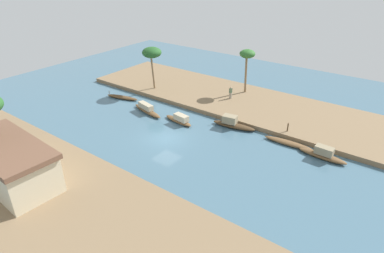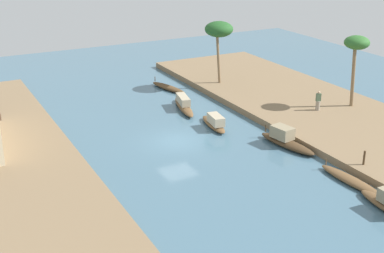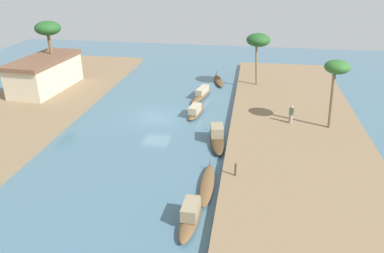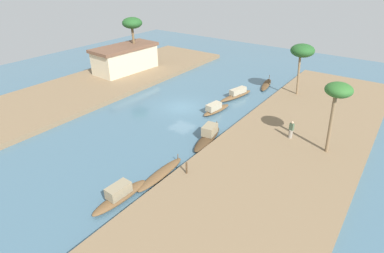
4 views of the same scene
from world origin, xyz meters
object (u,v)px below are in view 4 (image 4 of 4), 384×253
(sampan_with_red_awning, at_px, (237,94))
(sampan_midstream, at_px, (266,85))
(sampan_downstream_large, at_px, (120,195))
(palm_tree_left_far, at_px, (302,51))
(sampan_with_tall_canopy, at_px, (215,109))
(riverside_building, at_px, (125,58))
(sampan_foreground, at_px, (208,136))
(mooring_post, at_px, (187,168))
(sampan_upstream_small, at_px, (161,174))
(palm_tree_left_near, at_px, (338,93))
(palm_tree_right_tall, at_px, (132,24))
(person_on_near_bank, at_px, (291,131))

(sampan_with_red_awning, distance_m, sampan_midstream, 5.92)
(sampan_with_red_awning, height_order, sampan_downstream_large, sampan_downstream_large)
(sampan_downstream_large, xyz_separation_m, palm_tree_left_far, (24.86, -3.43, 5.17))
(sampan_with_tall_canopy, relative_size, riverside_building, 0.43)
(sampan_foreground, distance_m, mooring_post, 6.02)
(mooring_post, bearing_deg, sampan_downstream_large, 153.10)
(sampan_midstream, xyz_separation_m, riverside_building, (-7.13, 18.67, 2.13))
(sampan_upstream_small, bearing_deg, sampan_with_tall_canopy, 10.44)
(sampan_foreground, xyz_separation_m, riverside_building, (9.22, 20.17, 1.85))
(sampan_foreground, height_order, mooring_post, mooring_post)
(sampan_midstream, distance_m, palm_tree_left_far, 7.23)
(sampan_with_tall_canopy, relative_size, palm_tree_left_near, 0.70)
(sampan_with_red_awning, distance_m, sampan_foreground, 10.94)
(sampan_midstream, height_order, sampan_foreground, sampan_foreground)
(sampan_with_tall_canopy, height_order, sampan_downstream_large, sampan_downstream_large)
(riverside_building, bearing_deg, palm_tree_left_far, -73.39)
(sampan_with_tall_canopy, relative_size, palm_tree_left_far, 0.70)
(sampan_midstream, xyz_separation_m, mooring_post, (-22.07, -3.32, 0.80))
(sampan_upstream_small, height_order, palm_tree_left_near, palm_tree_left_near)
(sampan_with_tall_canopy, bearing_deg, palm_tree_left_far, -23.65)
(sampan_upstream_small, relative_size, palm_tree_left_far, 0.86)
(mooring_post, height_order, palm_tree_left_near, palm_tree_left_near)
(sampan_with_tall_canopy, bearing_deg, sampan_upstream_small, -159.59)
(sampan_with_red_awning, xyz_separation_m, sampan_upstream_small, (-17.17, -2.80, -0.22))
(mooring_post, bearing_deg, sampan_with_red_awning, 15.75)
(palm_tree_right_tall, bearing_deg, sampan_with_red_awning, -91.69)
(sampan_midstream, relative_size, sampan_downstream_large, 1.06)
(sampan_with_tall_canopy, xyz_separation_m, sampan_foreground, (-5.54, -2.65, 0.05))
(sampan_with_tall_canopy, bearing_deg, mooring_post, -150.34)
(sampan_foreground, height_order, riverside_building, riverside_building)
(riverside_building, bearing_deg, sampan_downstream_large, -131.19)
(sampan_downstream_large, bearing_deg, mooring_post, -24.78)
(sampan_with_red_awning, height_order, riverside_building, riverside_building)
(sampan_midstream, relative_size, mooring_post, 5.19)
(riverside_building, bearing_deg, palm_tree_right_tall, 2.14)
(person_on_near_bank, height_order, palm_tree_right_tall, palm_tree_right_tall)
(palm_tree_left_far, bearing_deg, mooring_post, 176.80)
(sampan_upstream_small, xyz_separation_m, riverside_building, (15.81, 20.18, 2.13))
(sampan_with_tall_canopy, height_order, sampan_foreground, sampan_foreground)
(sampan_with_tall_canopy, bearing_deg, sampan_with_red_awning, 9.51)
(palm_tree_left_near, height_order, riverside_building, palm_tree_left_near)
(sampan_with_red_awning, height_order, palm_tree_left_far, palm_tree_left_far)
(mooring_post, bearing_deg, riverside_building, 55.80)
(sampan_foreground, bearing_deg, sampan_with_red_awning, 5.40)
(sampan_downstream_large, xyz_separation_m, mooring_post, (4.52, -2.29, 0.55))
(sampan_midstream, distance_m, sampan_upstream_small, 22.99)
(palm_tree_left_near, bearing_deg, sampan_with_red_awning, 59.53)
(palm_tree_right_tall, bearing_deg, sampan_foreground, -118.88)
(mooring_post, bearing_deg, sampan_upstream_small, 115.75)
(sampan_with_red_awning, distance_m, palm_tree_left_far, 8.73)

